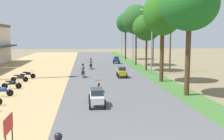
{
  "coord_description": "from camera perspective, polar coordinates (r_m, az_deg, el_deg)",
  "views": [
    {
      "loc": [
        -2.74,
        -8.57,
        4.93
      ],
      "look_at": [
        -0.22,
        15.4,
        1.79
      ],
      "focal_mm": 42.62,
      "sensor_mm": 36.0,
      "label": 1
    }
  ],
  "objects": [
    {
      "name": "streetlamp_mid",
      "position": [
        46.81,
        4.53,
        6.56
      ],
      "size": [
        3.16,
        0.2,
        7.22
      ],
      "color": "gray",
      "rests_on": "median_strip"
    },
    {
      "name": "car_hatchback_blue",
      "position": [
        46.41,
        0.92,
        2.24
      ],
      "size": [
        1.04,
        2.0,
        1.23
      ],
      "color": "navy",
      "rests_on": "road_strip"
    },
    {
      "name": "street_signboard",
      "position": [
        12.3,
        -21.33,
        -11.2
      ],
      "size": [
        0.06,
        1.3,
        1.5
      ],
      "color": "#262628",
      "rests_on": "dirt_shoulder"
    },
    {
      "name": "car_sedan_white",
      "position": [
        18.49,
        -3.31,
        -5.69
      ],
      "size": [
        1.1,
        2.26,
        1.19
      ],
      "color": "silver",
      "rests_on": "road_strip"
    },
    {
      "name": "parked_motorbike_third",
      "position": [
        23.12,
        -22.48,
        -4.07
      ],
      "size": [
        1.8,
        0.54,
        0.94
      ],
      "color": "black",
      "rests_on": "dirt_shoulder"
    },
    {
      "name": "car_hatchback_yellow",
      "position": [
        30.89,
        2.11,
        -0.37
      ],
      "size": [
        1.04,
        2.0,
        1.23
      ],
      "color": "gold",
      "rests_on": "road_strip"
    },
    {
      "name": "median_tree_nearest",
      "position": [
        22.4,
        16.34,
        13.35
      ],
      "size": [
        4.56,
        4.56,
        9.48
      ],
      "color": "#4C351E",
      "rests_on": "median_strip"
    },
    {
      "name": "parked_motorbike_sixth",
      "position": [
        31.76,
        -17.65,
        -0.86
      ],
      "size": [
        1.8,
        0.54,
        0.94
      ],
      "color": "black",
      "rests_on": "dirt_shoulder"
    },
    {
      "name": "median_tree_fourth",
      "position": [
        43.99,
        5.24,
        10.71
      ],
      "size": [
        4.67,
        4.67,
        9.84
      ],
      "color": "#4C351E",
      "rests_on": "median_strip"
    },
    {
      "name": "median_tree_third",
      "position": [
        37.21,
        7.48,
        9.03
      ],
      "size": [
        3.87,
        3.87,
        7.82
      ],
      "color": "#4C351E",
      "rests_on": "median_strip"
    },
    {
      "name": "median_tree_second",
      "position": [
        28.61,
        10.85,
        11.77
      ],
      "size": [
        4.13,
        4.13,
        9.46
      ],
      "color": "#4C351E",
      "rests_on": "median_strip"
    },
    {
      "name": "median_tree_fifth",
      "position": [
        54.94,
        2.94,
        10.03
      ],
      "size": [
        3.8,
        3.8,
        9.41
      ],
      "color": "#4C351E",
      "rests_on": "median_strip"
    },
    {
      "name": "motorbike_ahead_third",
      "position": [
        31.17,
        -6.25,
        -0.14
      ],
      "size": [
        0.54,
        1.8,
        1.66
      ],
      "color": "black",
      "rests_on": "road_strip"
    },
    {
      "name": "streetlamp_far",
      "position": [
        60.75,
        2.08,
        6.92
      ],
      "size": [
        3.16,
        0.2,
        7.53
      ],
      "color": "gray",
      "rests_on": "median_strip"
    },
    {
      "name": "parked_motorbike_fourth",
      "position": [
        26.01,
        -20.68,
        -2.75
      ],
      "size": [
        1.8,
        0.54,
        0.94
      ],
      "color": "black",
      "rests_on": "dirt_shoulder"
    },
    {
      "name": "motorbike_ahead_fourth",
      "position": [
        38.62,
        -4.57,
        1.34
      ],
      "size": [
        0.54,
        1.8,
        1.66
      ],
      "color": "black",
      "rests_on": "road_strip"
    },
    {
      "name": "utility_pole_near",
      "position": [
        36.36,
        12.46,
        7.42
      ],
      "size": [
        1.8,
        0.2,
        9.7
      ],
      "color": "brown",
      "rests_on": "ground"
    },
    {
      "name": "utility_pole_far",
      "position": [
        42.51,
        8.85,
        6.78
      ],
      "size": [
        1.8,
        0.2,
        8.66
      ],
      "color": "brown",
      "rests_on": "ground"
    },
    {
      "name": "streetlamp_near",
      "position": [
        34.16,
        8.53,
        7.12
      ],
      "size": [
        3.16,
        0.2,
        8.28
      ],
      "color": "gray",
      "rests_on": "median_strip"
    },
    {
      "name": "parked_motorbike_fifth",
      "position": [
        29.62,
        -19.19,
        -1.5
      ],
      "size": [
        1.8,
        0.54,
        0.94
      ],
      "color": "black",
      "rests_on": "dirt_shoulder"
    },
    {
      "name": "motorbike_ahead_second",
      "position": [
        23.14,
        -2.91,
        -3.45
      ],
      "size": [
        0.54,
        1.8,
        0.94
      ],
      "color": "black",
      "rests_on": "road_strip"
    }
  ]
}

